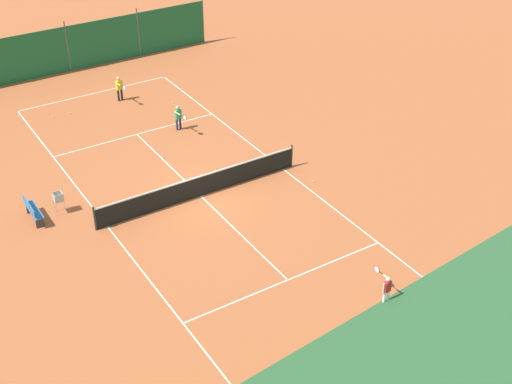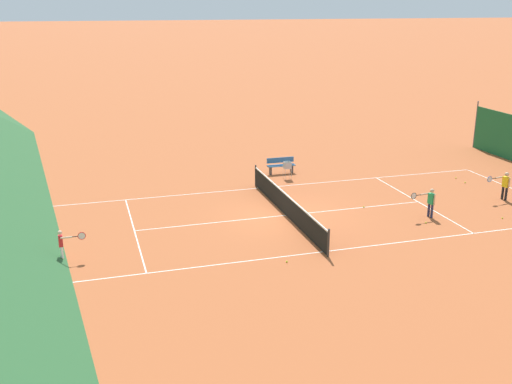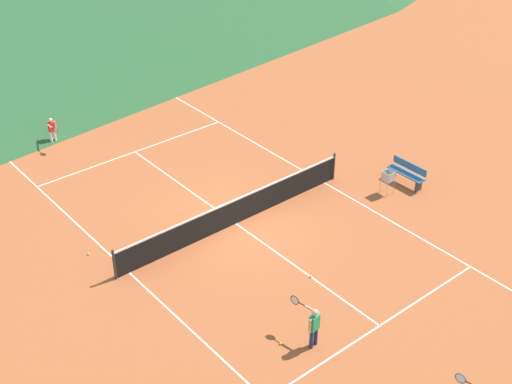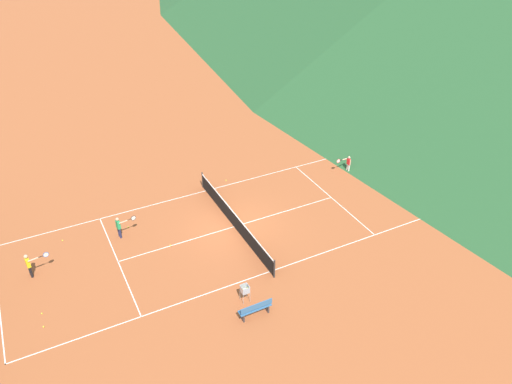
% 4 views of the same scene
% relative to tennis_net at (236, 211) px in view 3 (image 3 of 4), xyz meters
% --- Properties ---
extents(ground_plane, '(600.00, 600.00, 0.00)m').
position_rel_tennis_net_xyz_m(ground_plane, '(0.00, 0.00, -0.50)').
color(ground_plane, '#A8542D').
extents(court_line_markings, '(8.25, 23.85, 0.01)m').
position_rel_tennis_net_xyz_m(court_line_markings, '(0.00, 0.00, -0.50)').
color(court_line_markings, white).
rests_on(court_line_markings, ground).
extents(tennis_net, '(9.18, 0.08, 1.06)m').
position_rel_tennis_net_xyz_m(tennis_net, '(0.00, 0.00, 0.00)').
color(tennis_net, '#2D2D2D').
rests_on(tennis_net, ground).
extents(windscreen_fence_far, '(17.28, 0.08, 2.90)m').
position_rel_tennis_net_xyz_m(windscreen_fence_far, '(-0.00, 15.50, 0.81)').
color(windscreen_fence_far, '#1E6038').
rests_on(windscreen_fence_far, ground).
extents(player_far_service, '(0.37, 0.94, 1.09)m').
position_rel_tennis_net_xyz_m(player_far_service, '(-2.11, 9.06, 0.14)').
color(player_far_service, white).
rests_on(player_far_service, ground).
extents(player_near_service, '(0.42, 1.07, 1.26)m').
position_rel_tennis_net_xyz_m(player_near_service, '(-1.94, -5.74, 0.23)').
color(player_near_service, '#23284C').
rests_on(player_near_service, ground).
extents(tennis_ball_alley_left, '(0.07, 0.07, 0.07)m').
position_rel_tennis_net_xyz_m(tennis_ball_alley_left, '(-2.57, -5.21, -0.47)').
color(tennis_ball_alley_left, '#CCE033').
rests_on(tennis_ball_alley_left, ground).
extents(tennis_ball_service_box, '(0.07, 0.07, 0.07)m').
position_rel_tennis_net_xyz_m(tennis_ball_service_box, '(-0.01, -3.66, -0.47)').
color(tennis_ball_service_box, '#CCE033').
rests_on(tennis_ball_service_box, ground).
extents(tennis_ball_near_corner, '(0.07, 0.07, 0.07)m').
position_rel_tennis_net_xyz_m(tennis_ball_near_corner, '(0.96, 11.31, -0.47)').
color(tennis_ball_near_corner, '#CCE033').
rests_on(tennis_ball_near_corner, ground).
extents(tennis_ball_by_net_left, '(0.07, 0.07, 0.07)m').
position_rel_tennis_net_xyz_m(tennis_ball_by_net_left, '(-4.61, 1.58, -0.47)').
color(tennis_ball_by_net_left, '#CCE033').
rests_on(tennis_ball_by_net_left, ground).
extents(ball_hopper, '(0.36, 0.36, 0.89)m').
position_rel_tennis_net_xyz_m(ball_hopper, '(5.31, -1.93, 0.15)').
color(ball_hopper, '#B7B7BC').
rests_on(ball_hopper, ground).
extents(courtside_bench, '(0.36, 1.50, 0.84)m').
position_rel_tennis_net_xyz_m(courtside_bench, '(6.34, -1.93, -0.05)').
color(courtside_bench, '#336699').
rests_on(courtside_bench, ground).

